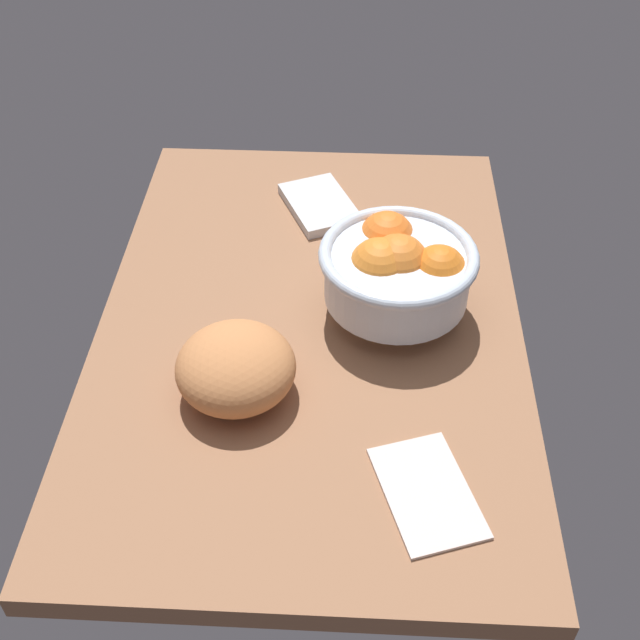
{
  "coord_description": "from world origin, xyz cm",
  "views": [
    {
      "loc": [
        -76.28,
        -5.0,
        70.65
      ],
      "look_at": [
        -5.69,
        -1.51,
        5.0
      ],
      "focal_mm": 45.67,
      "sensor_mm": 36.0,
      "label": 1
    }
  ],
  "objects_px": {
    "bread_loaf": "(236,368)",
    "napkin_folded": "(317,205)",
    "napkin_spare": "(427,491)",
    "fruit_bowl": "(397,269)"
  },
  "relations": [
    {
      "from": "fruit_bowl",
      "to": "bread_loaf",
      "type": "relative_size",
      "value": 1.43
    },
    {
      "from": "fruit_bowl",
      "to": "napkin_spare",
      "type": "height_order",
      "value": "fruit_bowl"
    },
    {
      "from": "fruit_bowl",
      "to": "napkin_spare",
      "type": "relative_size",
      "value": 1.42
    },
    {
      "from": "fruit_bowl",
      "to": "napkin_folded",
      "type": "distance_m",
      "value": 0.26
    },
    {
      "from": "napkin_folded",
      "to": "napkin_spare",
      "type": "height_order",
      "value": "napkin_folded"
    },
    {
      "from": "bread_loaf",
      "to": "napkin_folded",
      "type": "xyz_separation_m",
      "value": [
        0.37,
        -0.07,
        -0.03
      ]
    },
    {
      "from": "bread_loaf",
      "to": "napkin_folded",
      "type": "relative_size",
      "value": 1.05
    },
    {
      "from": "bread_loaf",
      "to": "napkin_spare",
      "type": "bearing_deg",
      "value": -121.62
    },
    {
      "from": "napkin_folded",
      "to": "napkin_spare",
      "type": "xyz_separation_m",
      "value": [
        -0.5,
        -0.14,
        -0.0
      ]
    },
    {
      "from": "bread_loaf",
      "to": "napkin_folded",
      "type": "height_order",
      "value": "bread_loaf"
    }
  ]
}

